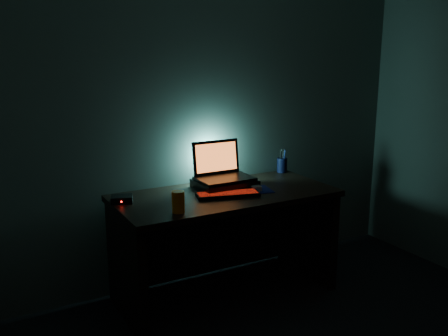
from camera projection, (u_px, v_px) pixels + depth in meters
name	position (u px, v px, depth m)	size (l,w,h in m)	color
room	(433.00, 171.00, 1.88)	(3.50, 4.00, 2.50)	black
desk	(222.00, 226.00, 3.48)	(1.50, 0.70, 0.75)	black
riser	(225.00, 184.00, 3.48)	(0.40, 0.30, 0.06)	black
laptop	(221.00, 170.00, 3.51)	(0.38, 0.28, 0.26)	black
keyboard	(228.00, 194.00, 3.29)	(0.43, 0.23, 0.03)	black
mousepad	(255.00, 190.00, 3.44)	(0.22, 0.20, 0.00)	#0C1357
mouse	(255.00, 187.00, 3.43)	(0.07, 0.11, 0.03)	gray
pen_cup	(282.00, 165.00, 3.93)	(0.08, 0.08, 0.11)	black
juice_glass	(178.00, 202.00, 2.95)	(0.08, 0.08, 0.13)	orange
router	(122.00, 199.00, 3.15)	(0.16, 0.14, 0.04)	black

